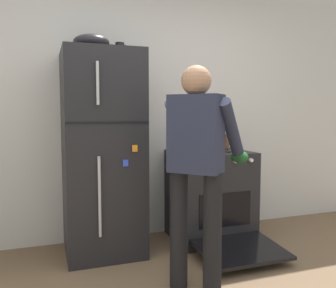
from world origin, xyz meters
name	(u,v)px	position (x,y,z in m)	size (l,w,h in m)	color
kitchen_wall_back	(146,106)	(0.00, 1.95, 1.35)	(6.00, 0.10, 2.70)	silver
refrigerator	(102,154)	(-0.52, 1.57, 0.91)	(0.68, 0.72, 1.82)	black
stove_range	(211,196)	(0.56, 1.55, 0.44)	(0.76, 1.21, 0.90)	black
person_cook	(198,158)	(0.01, 0.65, 0.95)	(0.67, 0.70, 1.60)	black
red_pot	(198,146)	(0.40, 1.52, 0.96)	(0.35, 0.25, 0.12)	orange
coffee_mug	(120,48)	(-0.34, 1.62, 1.86)	(0.11, 0.08, 0.10)	black
pepper_mill	(227,141)	(0.86, 1.77, 0.97)	(0.05, 0.05, 0.15)	brown
mixing_bowl	(91,42)	(-0.60, 1.57, 1.89)	(0.31, 0.31, 0.14)	black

